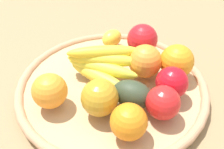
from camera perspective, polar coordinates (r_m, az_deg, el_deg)
ground_plane at (r=0.62m, az=0.00°, el=-3.56°), size 2.40×2.40×0.00m
basket at (r=0.61m, az=0.00°, el=-2.52°), size 0.44×0.44×0.03m
banana_bunch at (r=0.59m, az=-2.13°, el=2.32°), size 0.17×0.14×0.07m
apple_3 at (r=0.51m, az=-2.70°, el=-5.10°), size 0.08×0.08×0.08m
avocado at (r=0.53m, az=4.43°, el=-4.30°), size 0.10×0.09×0.06m
apple_0 at (r=0.56m, az=12.98°, el=-1.73°), size 0.09×0.09×0.07m
orange_2 at (r=0.60m, az=7.27°, el=2.93°), size 0.10×0.10×0.08m
lemon_0 at (r=0.71m, az=-0.01°, el=7.96°), size 0.08×0.07×0.04m
apple_2 at (r=0.68m, az=6.66°, el=7.67°), size 0.10×0.10×0.08m
orange_3 at (r=0.61m, az=14.12°, el=2.67°), size 0.11×0.11×0.08m
orange_1 at (r=0.54m, az=-13.49°, el=-3.51°), size 0.10×0.10×0.07m
apple_1 at (r=0.52m, az=11.11°, el=-6.07°), size 0.07×0.07×0.07m
orange_0 at (r=0.47m, az=3.69°, el=-10.30°), size 0.10×0.10×0.07m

